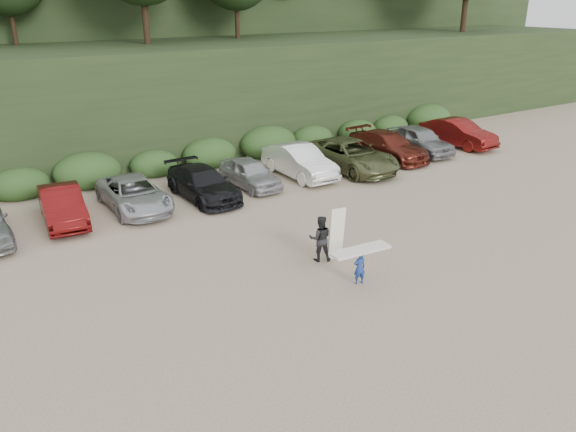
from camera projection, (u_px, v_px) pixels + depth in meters
ground at (287, 299)px, 17.12m from camera, size 120.00×120.00×0.00m
parked_cars at (174, 185)px, 24.96m from camera, size 39.88×6.68×1.64m
child_surfer at (360, 260)px, 17.73m from camera, size 2.06×0.71×1.22m
adult_surfer at (322, 238)px, 19.33m from camera, size 1.28×0.93×1.93m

